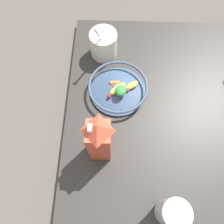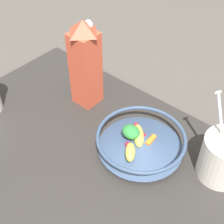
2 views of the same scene
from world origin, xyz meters
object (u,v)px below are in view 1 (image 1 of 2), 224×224
Objects in this scene: milk_carton at (99,140)px; drinking_cup at (172,213)px; fruit_bowl at (118,88)px; yogurt_tub at (104,43)px.

milk_carton is 2.02× the size of drinking_cup.
milk_carton is at bearing -12.93° from fruit_bowl.
yogurt_tub is at bearing -159.84° from drinking_cup.
milk_carton is 1.25× the size of yogurt_tub.
drinking_cup is (0.20, 0.23, -0.07)m from milk_carton.
drinking_cup is at bearing 20.16° from yogurt_tub.
fruit_bowl is at bearing -159.21° from drinking_cup.
fruit_bowl is 0.87× the size of milk_carton.
fruit_bowl is 1.09× the size of yogurt_tub.
drinking_cup is (0.45, 0.17, 0.04)m from fruit_bowl.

